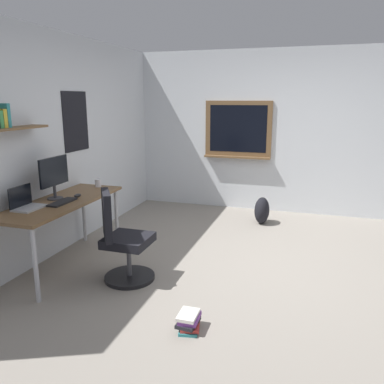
{
  "coord_description": "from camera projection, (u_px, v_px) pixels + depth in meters",
  "views": [
    {
      "loc": [
        -4.01,
        -0.5,
        1.83
      ],
      "look_at": [
        -0.12,
        0.73,
        0.85
      ],
      "focal_mm": 36.43,
      "sensor_mm": 36.0,
      "label": 1
    }
  ],
  "objects": [
    {
      "name": "monitor_primary",
      "position": [
        54.0,
        175.0,
        4.21
      ],
      "size": [
        0.46,
        0.17,
        0.46
      ],
      "color": "#38383D",
      "rests_on": "desk"
    },
    {
      "name": "desk",
      "position": [
        62.0,
        207.0,
        4.22
      ],
      "size": [
        1.65,
        0.6,
        0.76
      ],
      "color": "brown",
      "rests_on": "ground"
    },
    {
      "name": "office_chair",
      "position": [
        122.0,
        243.0,
        3.95
      ],
      "size": [
        0.56,
        0.57,
        0.95
      ],
      "color": "black",
      "rests_on": "ground"
    },
    {
      "name": "wall_back",
      "position": [
        59.0,
        143.0,
        4.7
      ],
      "size": [
        5.0,
        0.3,
        2.6
      ],
      "color": "silver",
      "rests_on": "ground"
    },
    {
      "name": "computer_mouse",
      "position": [
        78.0,
        195.0,
        4.36
      ],
      "size": [
        0.1,
        0.06,
        0.03
      ],
      "primitive_type": "ellipsoid",
      "color": "#262628",
      "rests_on": "desk"
    },
    {
      "name": "ground_plane",
      "position": [
        258.0,
        269.0,
        4.29
      ],
      "size": [
        5.2,
        5.2,
        0.0
      ],
      "primitive_type": "plane",
      "color": "gray",
      "rests_on": "ground"
    },
    {
      "name": "book_stack_on_floor",
      "position": [
        189.0,
        321.0,
        3.15
      ],
      "size": [
        0.25,
        0.2,
        0.14
      ],
      "color": "teal",
      "rests_on": "ground"
    },
    {
      "name": "wall_right",
      "position": [
        281.0,
        132.0,
        6.27
      ],
      "size": [
        0.22,
        5.0,
        2.6
      ],
      "color": "silver",
      "rests_on": "ground"
    },
    {
      "name": "coffee_mug",
      "position": [
        98.0,
        183.0,
        4.86
      ],
      "size": [
        0.08,
        0.08,
        0.09
      ],
      "primitive_type": "cylinder",
      "color": "silver",
      "rests_on": "desk"
    },
    {
      "name": "backpack",
      "position": [
        262.0,
        210.0,
        5.83
      ],
      "size": [
        0.32,
        0.22,
        0.4
      ],
      "primitive_type": "ellipsoid",
      "color": "black",
      "rests_on": "ground"
    },
    {
      "name": "laptop",
      "position": [
        26.0,
        203.0,
        3.89
      ],
      "size": [
        0.31,
        0.21,
        0.23
      ],
      "color": "#ADAFB5",
      "rests_on": "desk"
    },
    {
      "name": "keyboard",
      "position": [
        62.0,
        202.0,
        4.1
      ],
      "size": [
        0.37,
        0.13,
        0.02
      ],
      "primitive_type": "cube",
      "color": "black",
      "rests_on": "desk"
    }
  ]
}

